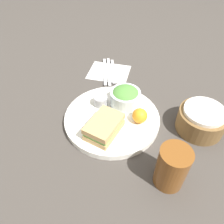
{
  "coord_description": "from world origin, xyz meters",
  "views": [
    {
      "loc": [
        0.5,
        0.12,
        0.56
      ],
      "look_at": [
        0.0,
        0.0,
        0.04
      ],
      "focal_mm": 35.0,
      "sensor_mm": 36.0,
      "label": 1
    }
  ],
  "objects_px": {
    "salad_bowl": "(125,97)",
    "fork": "(105,71)",
    "dressing_cup": "(101,101)",
    "knife": "(109,71)",
    "drink_glass": "(172,167)",
    "spoon": "(113,71)",
    "plate": "(112,118)",
    "bread_basket": "(201,120)",
    "sandwich": "(104,127)"
  },
  "relations": [
    {
      "from": "bread_basket",
      "to": "fork",
      "type": "distance_m",
      "value": 0.46
    },
    {
      "from": "dressing_cup",
      "to": "drink_glass",
      "type": "height_order",
      "value": "drink_glass"
    },
    {
      "from": "sandwich",
      "to": "bread_basket",
      "type": "relative_size",
      "value": 0.92
    },
    {
      "from": "dressing_cup",
      "to": "knife",
      "type": "bearing_deg",
      "value": -172.81
    },
    {
      "from": "dressing_cup",
      "to": "knife",
      "type": "height_order",
      "value": "dressing_cup"
    },
    {
      "from": "sandwich",
      "to": "plate",
      "type": "bearing_deg",
      "value": 174.64
    },
    {
      "from": "bread_basket",
      "to": "plate",
      "type": "bearing_deg",
      "value": -83.2
    },
    {
      "from": "bread_basket",
      "to": "sandwich",
      "type": "bearing_deg",
      "value": -69.95
    },
    {
      "from": "dressing_cup",
      "to": "bread_basket",
      "type": "xyz_separation_m",
      "value": [
        0.01,
        0.34,
        0.0
      ]
    },
    {
      "from": "plate",
      "to": "salad_bowl",
      "type": "bearing_deg",
      "value": 156.73
    },
    {
      "from": "sandwich",
      "to": "drink_glass",
      "type": "relative_size",
      "value": 1.09
    },
    {
      "from": "dressing_cup",
      "to": "fork",
      "type": "xyz_separation_m",
      "value": [
        -0.23,
        -0.05,
        -0.03
      ]
    },
    {
      "from": "plate",
      "to": "fork",
      "type": "distance_m",
      "value": 0.29
    },
    {
      "from": "bread_basket",
      "to": "spoon",
      "type": "distance_m",
      "value": 0.43
    },
    {
      "from": "salad_bowl",
      "to": "spoon",
      "type": "relative_size",
      "value": 0.59
    },
    {
      "from": "bread_basket",
      "to": "knife",
      "type": "height_order",
      "value": "bread_basket"
    },
    {
      "from": "fork",
      "to": "spoon",
      "type": "distance_m",
      "value": 0.04
    },
    {
      "from": "drink_glass",
      "to": "bread_basket",
      "type": "relative_size",
      "value": 0.85
    },
    {
      "from": "bread_basket",
      "to": "spoon",
      "type": "height_order",
      "value": "bread_basket"
    },
    {
      "from": "bread_basket",
      "to": "fork",
      "type": "relative_size",
      "value": 0.77
    },
    {
      "from": "salad_bowl",
      "to": "fork",
      "type": "bearing_deg",
      "value": -147.37
    },
    {
      "from": "fork",
      "to": "salad_bowl",
      "type": "bearing_deg",
      "value": -163.69
    },
    {
      "from": "sandwich",
      "to": "knife",
      "type": "xyz_separation_m",
      "value": [
        -0.35,
        -0.07,
        -0.04
      ]
    },
    {
      "from": "dressing_cup",
      "to": "fork",
      "type": "height_order",
      "value": "dressing_cup"
    },
    {
      "from": "plate",
      "to": "bread_basket",
      "type": "relative_size",
      "value": 2.12
    },
    {
      "from": "dressing_cup",
      "to": "fork",
      "type": "relative_size",
      "value": 0.24
    },
    {
      "from": "fork",
      "to": "knife",
      "type": "bearing_deg",
      "value": -90.0
    },
    {
      "from": "sandwich",
      "to": "knife",
      "type": "height_order",
      "value": "sandwich"
    },
    {
      "from": "drink_glass",
      "to": "knife",
      "type": "height_order",
      "value": "drink_glass"
    },
    {
      "from": "bread_basket",
      "to": "knife",
      "type": "relative_size",
      "value": 0.74
    },
    {
      "from": "dressing_cup",
      "to": "drink_glass",
      "type": "relative_size",
      "value": 0.37
    },
    {
      "from": "drink_glass",
      "to": "plate",
      "type": "bearing_deg",
      "value": -132.07
    },
    {
      "from": "drink_glass",
      "to": "spoon",
      "type": "height_order",
      "value": "drink_glass"
    },
    {
      "from": "drink_glass",
      "to": "spoon",
      "type": "xyz_separation_m",
      "value": [
        -0.47,
        -0.27,
        -0.06
      ]
    },
    {
      "from": "sandwich",
      "to": "salad_bowl",
      "type": "distance_m",
      "value": 0.15
    },
    {
      "from": "drink_glass",
      "to": "fork",
      "type": "relative_size",
      "value": 0.66
    },
    {
      "from": "salad_bowl",
      "to": "drink_glass",
      "type": "distance_m",
      "value": 0.3
    },
    {
      "from": "plate",
      "to": "fork",
      "type": "bearing_deg",
      "value": -160.13
    },
    {
      "from": "dressing_cup",
      "to": "sandwich",
      "type": "bearing_deg",
      "value": 20.67
    },
    {
      "from": "sandwich",
      "to": "knife",
      "type": "relative_size",
      "value": 0.68
    },
    {
      "from": "plate",
      "to": "dressing_cup",
      "type": "xyz_separation_m",
      "value": [
        -0.05,
        -0.05,
        0.03
      ]
    },
    {
      "from": "fork",
      "to": "knife",
      "type": "height_order",
      "value": "same"
    },
    {
      "from": "bread_basket",
      "to": "spoon",
      "type": "bearing_deg",
      "value": -125.18
    },
    {
      "from": "fork",
      "to": "drink_glass",
      "type": "bearing_deg",
      "value": -162.96
    },
    {
      "from": "drink_glass",
      "to": "knife",
      "type": "relative_size",
      "value": 0.62
    },
    {
      "from": "bread_basket",
      "to": "spoon",
      "type": "relative_size",
      "value": 0.86
    },
    {
      "from": "plate",
      "to": "sandwich",
      "type": "relative_size",
      "value": 2.29
    },
    {
      "from": "drink_glass",
      "to": "spoon",
      "type": "relative_size",
      "value": 0.73
    },
    {
      "from": "salad_bowl",
      "to": "spoon",
      "type": "height_order",
      "value": "salad_bowl"
    },
    {
      "from": "dressing_cup",
      "to": "spoon",
      "type": "xyz_separation_m",
      "value": [
        -0.24,
        -0.01,
        -0.03
      ]
    }
  ]
}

